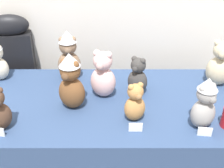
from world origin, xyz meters
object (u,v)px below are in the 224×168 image
at_px(instrument_case, 19,82).
at_px(teddy_bear_mocha, 69,56).
at_px(teddy_bear_caramel, 135,103).
at_px(teddy_bear_blush, 103,75).
at_px(display_table, 112,147).
at_px(teddy_bear_sand, 220,65).
at_px(teddy_bear_ash, 205,104).
at_px(teddy_bear_charcoal, 138,76).
at_px(teddy_bear_chestnut, 71,82).

relative_size(instrument_case, teddy_bear_mocha, 3.28).
xyz_separation_m(teddy_bear_caramel, teddy_bear_blush, (-0.17, 0.23, 0.03)).
height_order(display_table, teddy_bear_sand, teddy_bear_sand).
distance_m(teddy_bear_ash, teddy_bear_mocha, 0.90).
xyz_separation_m(teddy_bear_caramel, teddy_bear_charcoal, (0.03, 0.27, 0.01)).
bearing_deg(teddy_bear_chestnut, teddy_bear_caramel, 5.58).
xyz_separation_m(teddy_bear_charcoal, teddy_bear_chestnut, (-0.38, -0.15, 0.05)).
bearing_deg(teddy_bear_mocha, teddy_bear_sand, -10.19).
distance_m(teddy_bear_mocha, teddy_bear_chestnut, 0.33).
bearing_deg(teddy_bear_ash, display_table, 126.78).
xyz_separation_m(teddy_bear_sand, teddy_bear_blush, (-0.72, -0.13, -0.00)).
bearing_deg(teddy_bear_blush, teddy_bear_mocha, 155.22).
bearing_deg(instrument_case, teddy_bear_mocha, -37.05).
relative_size(display_table, teddy_bear_mocha, 5.44).
xyz_separation_m(teddy_bear_mocha, teddy_bear_sand, (0.95, -0.08, -0.02)).
bearing_deg(display_table, teddy_bear_sand, 16.56).
bearing_deg(display_table, teddy_bear_charcoal, 33.49).
bearing_deg(teddy_bear_charcoal, teddy_bear_caramel, -65.64).
distance_m(instrument_case, teddy_bear_ash, 1.43).
distance_m(display_table, instrument_case, 0.90).
bearing_deg(teddy_bear_ash, teddy_bear_blush, 123.18).
xyz_separation_m(teddy_bear_mocha, teddy_bear_chestnut, (0.05, -0.33, 0.00)).
bearing_deg(teddy_bear_sand, teddy_bear_charcoal, -150.38).
distance_m(instrument_case, teddy_bear_sand, 1.46).
distance_m(display_table, teddy_bear_ash, 0.72).
xyz_separation_m(teddy_bear_ash, teddy_bear_mocha, (-0.74, 0.51, 0.02)).
relative_size(teddy_bear_chestnut, teddy_bear_sand, 1.12).
xyz_separation_m(teddy_bear_caramel, teddy_bear_mocha, (-0.40, 0.44, 0.06)).
bearing_deg(display_table, teddy_bear_chestnut, -167.74).
relative_size(teddy_bear_charcoal, teddy_bear_mocha, 0.72).
relative_size(teddy_bear_caramel, teddy_bear_chestnut, 0.67).
relative_size(instrument_case, teddy_bear_charcoal, 4.53).
xyz_separation_m(display_table, teddy_bear_chestnut, (-0.22, -0.05, 0.53)).
xyz_separation_m(display_table, teddy_bear_sand, (0.67, 0.20, 0.51)).
xyz_separation_m(teddy_bear_ash, teddy_bear_sand, (0.21, 0.43, -0.00)).
bearing_deg(teddy_bear_mocha, teddy_bear_chestnut, -86.16).
bearing_deg(teddy_bear_caramel, instrument_case, 117.39).
relative_size(display_table, teddy_bear_chestnut, 5.33).
bearing_deg(teddy_bear_caramel, teddy_bear_ash, -33.17).
distance_m(display_table, teddy_bear_blush, 0.51).
xyz_separation_m(teddy_bear_ash, teddy_bear_chestnut, (-0.69, 0.18, 0.02)).
bearing_deg(teddy_bear_caramel, teddy_bear_blush, 103.46).
bearing_deg(instrument_case, teddy_bear_charcoal, -33.74).
relative_size(instrument_case, teddy_bear_caramel, 4.82).
relative_size(instrument_case, teddy_bear_ash, 3.72).
bearing_deg(instrument_case, teddy_bear_chestnut, -57.28).
xyz_separation_m(teddy_bear_charcoal, teddy_bear_sand, (0.52, 0.10, 0.03)).
height_order(instrument_case, teddy_bear_chestnut, instrument_case).
relative_size(display_table, teddy_bear_caramel, 7.99).
distance_m(teddy_bear_ash, teddy_bear_blush, 0.60).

